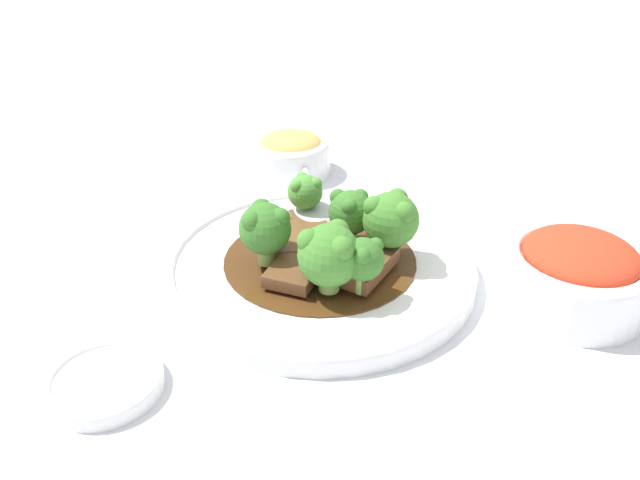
# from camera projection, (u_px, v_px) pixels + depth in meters

# --- Properties ---
(ground_plane) EXTENTS (4.00, 4.00, 0.00)m
(ground_plane) POSITION_uv_depth(u_px,v_px,m) (320.00, 274.00, 0.54)
(ground_plane) COLOR silver
(main_plate) EXTENTS (0.27, 0.27, 0.02)m
(main_plate) POSITION_uv_depth(u_px,v_px,m) (320.00, 264.00, 0.54)
(main_plate) COLOR white
(main_plate) RESTS_ON ground_plane
(beef_strip_0) EXTENTS (0.07, 0.06, 0.01)m
(beef_strip_0) POSITION_uv_depth(u_px,v_px,m) (299.00, 267.00, 0.51)
(beef_strip_0) COLOR brown
(beef_strip_0) RESTS_ON main_plate
(beef_strip_1) EXTENTS (0.07, 0.05, 0.01)m
(beef_strip_1) POSITION_uv_depth(u_px,v_px,m) (366.00, 266.00, 0.51)
(beef_strip_1) COLOR brown
(beef_strip_1) RESTS_ON main_plate
(beef_strip_2) EXTENTS (0.05, 0.07, 0.01)m
(beef_strip_2) POSITION_uv_depth(u_px,v_px,m) (311.00, 228.00, 0.56)
(beef_strip_2) COLOR brown
(beef_strip_2) RESTS_ON main_plate
(beef_strip_3) EXTENTS (0.06, 0.07, 0.01)m
(beef_strip_3) POSITION_uv_depth(u_px,v_px,m) (283.00, 241.00, 0.54)
(beef_strip_3) COLOR brown
(beef_strip_3) RESTS_ON main_plate
(beef_strip_4) EXTENTS (0.05, 0.03, 0.01)m
(beef_strip_4) POSITION_uv_depth(u_px,v_px,m) (337.00, 253.00, 0.53)
(beef_strip_4) COLOR brown
(beef_strip_4) RESTS_ON main_plate
(broccoli_floret_0) EXTENTS (0.03, 0.03, 0.05)m
(broccoli_floret_0) POSITION_uv_depth(u_px,v_px,m) (305.00, 192.00, 0.57)
(broccoli_floret_0) COLOR #8EB756
(broccoli_floret_0) RESTS_ON main_plate
(broccoli_floret_1) EXTENTS (0.03, 0.03, 0.05)m
(broccoli_floret_1) POSITION_uv_depth(u_px,v_px,m) (363.00, 259.00, 0.47)
(broccoli_floret_1) COLOR #8EB756
(broccoli_floret_1) RESTS_ON main_plate
(broccoli_floret_2) EXTENTS (0.05, 0.05, 0.06)m
(broccoli_floret_2) POSITION_uv_depth(u_px,v_px,m) (329.00, 254.00, 0.47)
(broccoli_floret_2) COLOR #7FA84C
(broccoli_floret_2) RESTS_ON main_plate
(broccoli_floret_3) EXTENTS (0.04, 0.04, 0.05)m
(broccoli_floret_3) POSITION_uv_depth(u_px,v_px,m) (265.00, 228.00, 0.51)
(broccoli_floret_3) COLOR #8EB756
(broccoli_floret_3) RESTS_ON main_plate
(broccoli_floret_4) EXTENTS (0.04, 0.04, 0.05)m
(broccoli_floret_4) POSITION_uv_depth(u_px,v_px,m) (350.00, 211.00, 0.54)
(broccoli_floret_4) COLOR #8EB756
(broccoli_floret_4) RESTS_ON main_plate
(broccoli_floret_5) EXTENTS (0.05, 0.05, 0.06)m
(broccoli_floret_5) POSITION_uv_depth(u_px,v_px,m) (391.00, 219.00, 0.52)
(broccoli_floret_5) COLOR #7FA84C
(broccoli_floret_5) RESTS_ON main_plate
(serving_spoon) EXTENTS (0.16, 0.19, 0.01)m
(serving_spoon) POSITION_uv_depth(u_px,v_px,m) (312.00, 204.00, 0.60)
(serving_spoon) COLOR silver
(serving_spoon) RESTS_ON main_plate
(side_bowl_kimchi) EXTENTS (0.11, 0.11, 0.06)m
(side_bowl_kimchi) POSITION_uv_depth(u_px,v_px,m) (577.00, 272.00, 0.49)
(side_bowl_kimchi) COLOR white
(side_bowl_kimchi) RESTS_ON ground_plane
(side_bowl_appetizer) EXTENTS (0.09, 0.09, 0.05)m
(side_bowl_appetizer) POSITION_uv_depth(u_px,v_px,m) (291.00, 153.00, 0.72)
(side_bowl_appetizer) COLOR white
(side_bowl_appetizer) RESTS_ON ground_plane
(sauce_dish) EXTENTS (0.08, 0.08, 0.01)m
(sauce_dish) POSITION_uv_depth(u_px,v_px,m) (108.00, 385.00, 0.41)
(sauce_dish) COLOR white
(sauce_dish) RESTS_ON ground_plane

